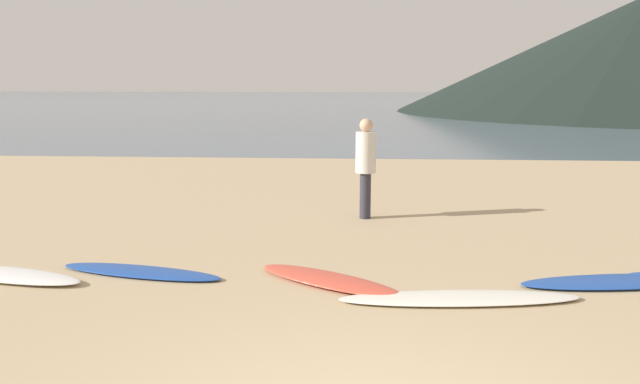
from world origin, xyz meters
The scene contains 8 objects.
ground_plane centered at (0.00, 10.00, -0.10)m, with size 120.00×120.00×0.20m, color tan.
ocean_water centered at (0.00, 65.26, 0.00)m, with size 140.00×100.00×0.01m, color slate.
surfboard_2 centered at (-4.43, 3.56, 0.05)m, with size 2.14×0.51×0.10m, color white.
surfboard_3 centered at (-2.86, 3.84, 0.03)m, with size 2.16×0.46×0.06m, color #1E479E.
surfboard_4 centered at (-0.53, 3.63, 0.04)m, with size 1.94×0.53×0.09m, color #D84C38.
surfboard_5 centered at (0.92, 3.14, 0.03)m, with size 2.63×0.50×0.07m, color silver.
surfboard_6 centered at (2.86, 3.83, 0.03)m, with size 2.36×0.54×0.07m, color #1E479E.
person_0 centered at (-0.08, 7.14, 1.01)m, with size 0.35×0.35×1.72m.
Camera 1 is at (-0.16, -3.29, 2.36)m, focal length 34.64 mm.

